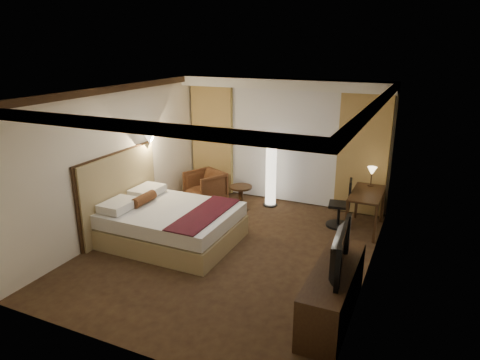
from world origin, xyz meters
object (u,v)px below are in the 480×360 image
at_px(office_chair, 339,203).
at_px(dresser, 333,293).
at_px(floor_lamp, 271,174).
at_px(television, 334,245).
at_px(armchair, 205,185).
at_px(bed, 172,225).
at_px(desk, 365,211).
at_px(side_table, 241,198).

bearing_deg(office_chair, dresser, -88.17).
height_order(floor_lamp, television, floor_lamp).
bearing_deg(dresser, armchair, 139.28).
xyz_separation_m(bed, floor_lamp, (0.97, 2.38, 0.40)).
bearing_deg(television, office_chair, 5.00).
distance_m(floor_lamp, television, 4.00).
relative_size(bed, television, 1.97).
bearing_deg(armchair, television, -15.36).
xyz_separation_m(desk, dresser, (0.05, -2.95, -0.03)).
height_order(side_table, desk, desk).
relative_size(side_table, television, 0.47).
height_order(armchair, floor_lamp, floor_lamp).
bearing_deg(side_table, bed, -104.23).
xyz_separation_m(armchair, desk, (3.49, -0.10, -0.00)).
relative_size(side_table, floor_lamp, 0.36).
distance_m(side_table, dresser, 3.91).
bearing_deg(side_table, floor_lamp, 45.18).
bearing_deg(desk, dresser, -89.03).
bearing_deg(desk, bed, -147.53).
xyz_separation_m(armchair, office_chair, (3.01, -0.15, 0.10)).
height_order(bed, dresser, dresser).
height_order(office_chair, dresser, office_chair).
xyz_separation_m(bed, office_chair, (2.56, 1.88, 0.16)).
relative_size(floor_lamp, television, 1.30).
height_order(floor_lamp, office_chair, floor_lamp).
bearing_deg(bed, floor_lamp, 67.91).
relative_size(office_chair, television, 0.86).
xyz_separation_m(side_table, office_chair, (2.08, -0.01, 0.22)).
distance_m(bed, floor_lamp, 2.60).
xyz_separation_m(side_table, dresser, (2.61, -2.91, 0.08)).
distance_m(armchair, desk, 3.50).
relative_size(bed, office_chair, 2.30).
relative_size(armchair, dresser, 0.42).
bearing_deg(desk, side_table, -179.08).
distance_m(desk, office_chair, 0.50).
height_order(desk, dresser, desk).
relative_size(bed, dresser, 1.24).
xyz_separation_m(bed, side_table, (0.48, 1.89, -0.06)).
height_order(armchair, office_chair, office_chair).
relative_size(desk, television, 1.01).
bearing_deg(desk, armchair, 178.33).
distance_m(desk, television, 3.02).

